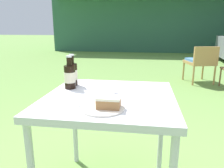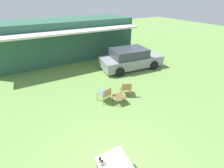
% 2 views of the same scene
% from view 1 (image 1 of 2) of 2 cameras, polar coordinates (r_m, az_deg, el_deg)
% --- Properties ---
extents(cabin_building, '(10.99, 4.83, 3.04)m').
position_cam_1_polar(cabin_building, '(12.25, 13.97, 15.98)').
color(cabin_building, '#2D5B47').
rests_on(cabin_building, ground_plane).
extents(wicker_chair_cushioned, '(0.63, 0.65, 0.79)m').
position_cam_1_polar(wicker_chair_cushioned, '(4.98, 22.19, 5.62)').
color(wicker_chair_cushioned, '#B2844C').
rests_on(wicker_chair_cushioned, ground_plane).
extents(patio_table, '(0.81, 0.81, 0.75)m').
position_cam_1_polar(patio_table, '(1.40, -0.62, -6.00)').
color(patio_table, silver).
rests_on(patio_table, ground_plane).
extents(cake_on_plate, '(0.23, 0.23, 0.07)m').
position_cam_1_polar(cake_on_plate, '(1.15, -1.57, -5.48)').
color(cake_on_plate, silver).
rests_on(cake_on_plate, patio_table).
extents(cola_bottle_near, '(0.08, 0.08, 0.23)m').
position_cam_1_polar(cola_bottle_near, '(1.54, -10.96, 2.01)').
color(cola_bottle_near, black).
rests_on(cola_bottle_near, patio_table).
extents(cola_bottle_far, '(0.08, 0.08, 0.23)m').
position_cam_1_polar(cola_bottle_far, '(1.63, -10.38, 2.67)').
color(cola_bottle_far, black).
rests_on(cola_bottle_far, patio_table).
extents(fork, '(0.17, 0.08, 0.01)m').
position_cam_1_polar(fork, '(1.16, -5.56, -6.35)').
color(fork, silver).
rests_on(fork, patio_table).
extents(loose_bottle_cap, '(0.03, 0.03, 0.01)m').
position_cam_1_polar(loose_bottle_cap, '(1.42, 0.93, -2.23)').
color(loose_bottle_cap, silver).
rests_on(loose_bottle_cap, patio_table).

